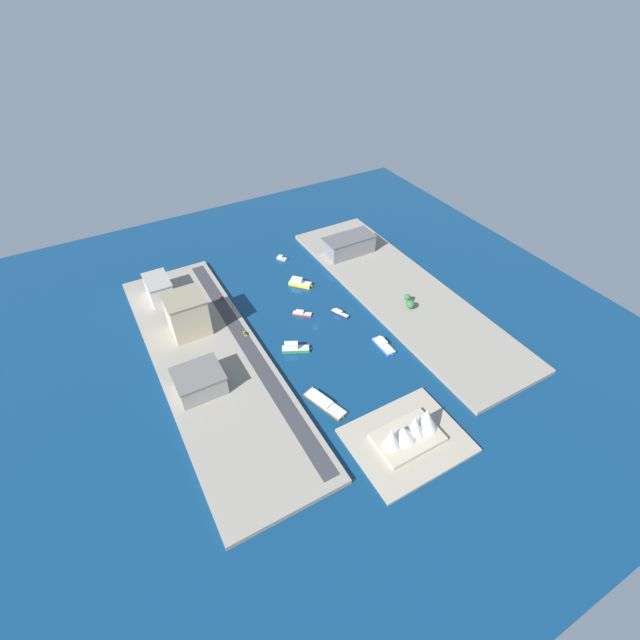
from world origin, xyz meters
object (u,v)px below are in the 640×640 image
object	(u,v)px
catamaran_blue	(383,345)
traffic_light_waterfront	(232,305)
office_block_beige	(187,314)
hotel_broad_white	(159,288)
pickup_red	(221,298)
opera_landmark	(411,430)
yacht_sleek_gray	(282,258)
ferry_yellow_fast	(300,283)
barge_flat_brown	(324,402)
taxi_yellow_cab	(245,334)
carpark_squat_concrete	(199,381)
warehouse_low_gray	(349,245)
tugboat_red	(302,313)
ferry_green_doubledeck	(294,348)
patrol_launch_navy	(340,313)

from	to	relation	value
catamaran_blue	traffic_light_waterfront	xyz separation A→B (m)	(78.72, -86.62, 6.20)
office_block_beige	hotel_broad_white	xyz separation A→B (m)	(8.61, -49.40, -6.26)
pickup_red	opera_landmark	distance (m)	181.43
hotel_broad_white	pickup_red	size ratio (longest dim) A/B	5.66
yacht_sleek_gray	hotel_broad_white	bearing A→B (deg)	3.52
yacht_sleek_gray	office_block_beige	size ratio (longest dim) A/B	0.35
ferry_yellow_fast	yacht_sleek_gray	xyz separation A→B (m)	(-3.91, -42.14, -0.99)
barge_flat_brown	taxi_yellow_cab	bearing A→B (deg)	-76.40
opera_landmark	catamaran_blue	bearing A→B (deg)	-114.89
carpark_squat_concrete	warehouse_low_gray	xyz separation A→B (m)	(-166.31, -89.40, 0.97)
tugboat_red	ferry_green_doubledeck	xyz separation A→B (m)	(22.65, 32.18, 1.39)
patrol_launch_navy	warehouse_low_gray	distance (m)	84.08
taxi_yellow_cab	pickup_red	size ratio (longest dim) A/B	1.05
ferry_yellow_fast	pickup_red	bearing A→B (deg)	-8.72
pickup_red	traffic_light_waterfront	distance (m)	17.73
hotel_broad_white	ferry_yellow_fast	bearing A→B (deg)	161.31
catamaran_blue	carpark_squat_concrete	world-z (taller)	carpark_squat_concrete
carpark_squat_concrete	traffic_light_waterfront	bearing A→B (deg)	-125.74
tugboat_red	catamaran_blue	distance (m)	68.27
catamaran_blue	taxi_yellow_cab	distance (m)	98.54
tugboat_red	patrol_launch_navy	xyz separation A→B (m)	(-25.38, 14.14, 0.11)
yacht_sleek_gray	traffic_light_waterfront	bearing A→B (deg)	37.19
hotel_broad_white	opera_landmark	xyz separation A→B (m)	(-89.43, 200.21, -2.14)
ferry_yellow_fast	opera_landmark	size ratio (longest dim) A/B	0.48
barge_flat_brown	pickup_red	size ratio (longest dim) A/B	6.27
warehouse_low_gray	pickup_red	xyz separation A→B (m)	(123.31, 8.21, -7.11)
office_block_beige	carpark_squat_concrete	world-z (taller)	office_block_beige
catamaran_blue	office_block_beige	world-z (taller)	office_block_beige
tugboat_red	opera_landmark	xyz separation A→B (m)	(-1.00, 130.14, 8.60)
warehouse_low_gray	opera_landmark	size ratio (longest dim) A/B	1.19
taxi_yellow_cab	pickup_red	xyz separation A→B (m)	(0.51, -48.14, 0.02)
patrol_launch_navy	traffic_light_waterfront	bearing A→B (deg)	-30.58
barge_flat_brown	taxi_yellow_cab	size ratio (longest dim) A/B	6.00
pickup_red	traffic_light_waterfront	world-z (taller)	traffic_light_waterfront
barge_flat_brown	taxi_yellow_cab	xyz separation A→B (m)	(19.19, -79.31, 2.98)
barge_flat_brown	pickup_red	bearing A→B (deg)	-81.21
ferry_green_doubledeck	carpark_squat_concrete	size ratio (longest dim) A/B	0.70
opera_landmark	warehouse_low_gray	bearing A→B (deg)	-112.14
catamaran_blue	pickup_red	bearing A→B (deg)	-51.74
barge_flat_brown	ferry_green_doubledeck	size ratio (longest dim) A/B	1.51
barge_flat_brown	warehouse_low_gray	bearing A→B (deg)	-127.37
ferry_yellow_fast	carpark_squat_concrete	distance (m)	129.09
office_block_beige	warehouse_low_gray	bearing A→B (deg)	-168.34
yacht_sleek_gray	catamaran_blue	xyz separation A→B (m)	(-13.62, 136.02, 0.13)
carpark_squat_concrete	catamaran_blue	bearing A→B (deg)	169.76
traffic_light_waterfront	opera_landmark	xyz separation A→B (m)	(-45.84, 157.50, 2.11)
ferry_yellow_fast	patrol_launch_navy	world-z (taller)	ferry_yellow_fast
patrol_launch_navy	traffic_light_waterfront	xyz separation A→B (m)	(70.22, -41.50, 6.38)
ferry_yellow_fast	yacht_sleek_gray	world-z (taller)	ferry_yellow_fast
catamaran_blue	tugboat_red	bearing A→B (deg)	-60.24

